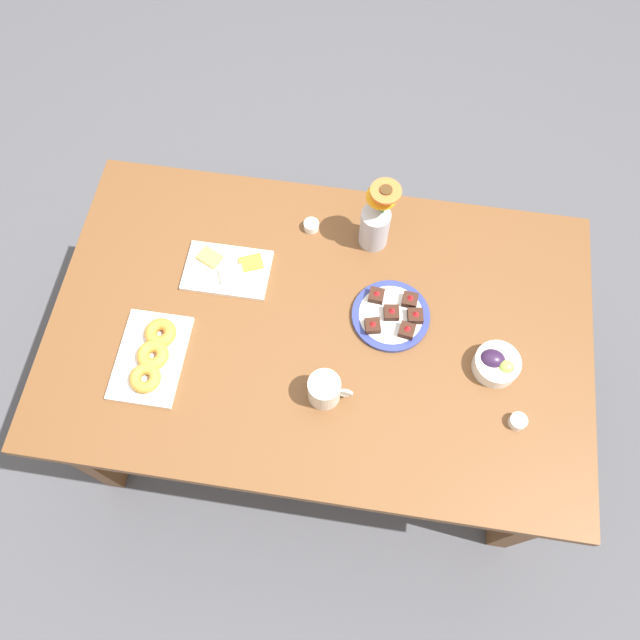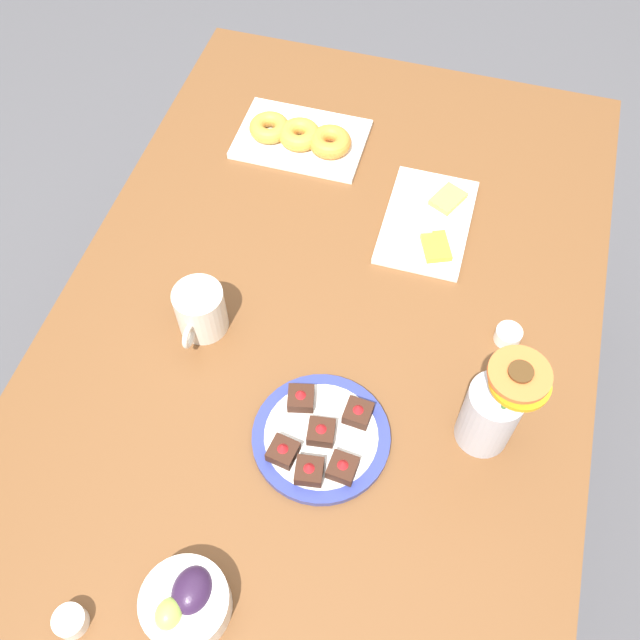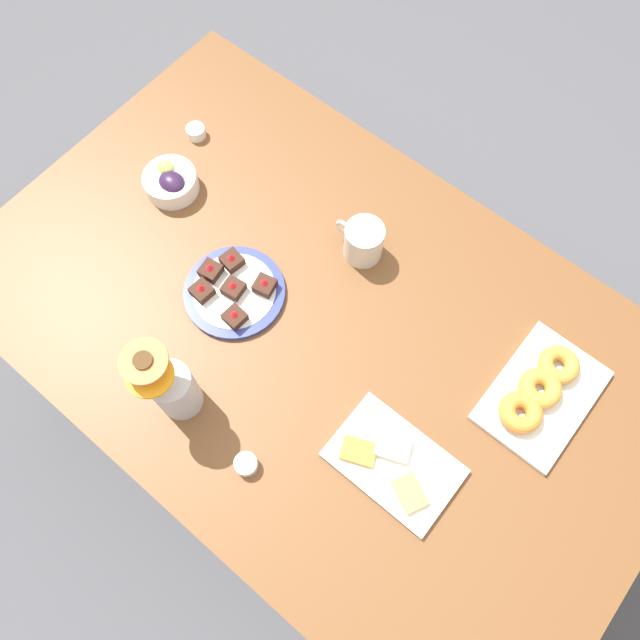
{
  "view_description": "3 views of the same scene",
  "coord_description": "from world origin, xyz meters",
  "px_view_note": "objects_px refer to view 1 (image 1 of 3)",
  "views": [
    {
      "loc": [
        0.11,
        -0.74,
        2.42
      ],
      "look_at": [
        0.0,
        0.0,
        0.78
      ],
      "focal_mm": 35.0,
      "sensor_mm": 36.0,
      "label": 1
    },
    {
      "loc": [
        0.66,
        0.19,
        1.86
      ],
      "look_at": [
        0.0,
        0.0,
        0.78
      ],
      "focal_mm": 40.0,
      "sensor_mm": 36.0,
      "label": 2
    },
    {
      "loc": [
        -0.33,
        0.4,
        2.04
      ],
      "look_at": [
        0.0,
        0.0,
        0.78
      ],
      "focal_mm": 35.0,
      "sensor_mm": 36.0,
      "label": 3
    }
  ],
  "objects_px": {
    "dining_table": "(320,337)",
    "coffee_mug": "(325,390)",
    "flower_vase": "(375,224)",
    "jam_cup_berry": "(311,225)",
    "jam_cup_honey": "(518,421)",
    "cheese_platter": "(228,270)",
    "dessert_plate": "(392,315)",
    "grape_bowl": "(496,364)",
    "croissant_platter": "(152,356)"
  },
  "relations": [
    {
      "from": "dining_table",
      "to": "coffee_mug",
      "type": "xyz_separation_m",
      "value": [
        0.04,
        -0.21,
        0.14
      ]
    },
    {
      "from": "dining_table",
      "to": "flower_vase",
      "type": "height_order",
      "value": "flower_vase"
    },
    {
      "from": "coffee_mug",
      "to": "jam_cup_berry",
      "type": "bearing_deg",
      "value": 102.74
    },
    {
      "from": "coffee_mug",
      "to": "jam_cup_honey",
      "type": "height_order",
      "value": "coffee_mug"
    },
    {
      "from": "flower_vase",
      "to": "cheese_platter",
      "type": "bearing_deg",
      "value": -157.41
    },
    {
      "from": "cheese_platter",
      "to": "jam_cup_honey",
      "type": "relative_size",
      "value": 5.42
    },
    {
      "from": "dessert_plate",
      "to": "flower_vase",
      "type": "relative_size",
      "value": 0.91
    },
    {
      "from": "grape_bowl",
      "to": "jam_cup_honey",
      "type": "distance_m",
      "value": 0.17
    },
    {
      "from": "jam_cup_honey",
      "to": "jam_cup_berry",
      "type": "relative_size",
      "value": 1.0
    },
    {
      "from": "dining_table",
      "to": "jam_cup_honey",
      "type": "relative_size",
      "value": 33.33
    },
    {
      "from": "jam_cup_honey",
      "to": "flower_vase",
      "type": "distance_m",
      "value": 0.7
    },
    {
      "from": "jam_cup_berry",
      "to": "dessert_plate",
      "type": "xyz_separation_m",
      "value": [
        0.28,
        -0.27,
        -0.0
      ]
    },
    {
      "from": "jam_cup_honey",
      "to": "dining_table",
      "type": "bearing_deg",
      "value": 160.15
    },
    {
      "from": "jam_cup_honey",
      "to": "dessert_plate",
      "type": "relative_size",
      "value": 0.21
    },
    {
      "from": "dessert_plate",
      "to": "croissant_platter",
      "type": "bearing_deg",
      "value": -160.62
    },
    {
      "from": "cheese_platter",
      "to": "flower_vase",
      "type": "xyz_separation_m",
      "value": [
        0.43,
        0.18,
        0.08
      ]
    },
    {
      "from": "grape_bowl",
      "to": "cheese_platter",
      "type": "xyz_separation_m",
      "value": [
        -0.82,
        0.2,
        -0.02
      ]
    },
    {
      "from": "cheese_platter",
      "to": "croissant_platter",
      "type": "relative_size",
      "value": 0.93
    },
    {
      "from": "croissant_platter",
      "to": "dining_table",
      "type": "bearing_deg",
      "value": 20.74
    },
    {
      "from": "dining_table",
      "to": "grape_bowl",
      "type": "xyz_separation_m",
      "value": [
        0.51,
        -0.06,
        0.12
      ]
    },
    {
      "from": "cheese_platter",
      "to": "jam_cup_honey",
      "type": "xyz_separation_m",
      "value": [
        0.89,
        -0.35,
        0.01
      ]
    },
    {
      "from": "jam_cup_berry",
      "to": "jam_cup_honey",
      "type": "bearing_deg",
      "value": -39.46
    },
    {
      "from": "jam_cup_honey",
      "to": "jam_cup_berry",
      "type": "bearing_deg",
      "value": 140.54
    },
    {
      "from": "croissant_platter",
      "to": "flower_vase",
      "type": "xyz_separation_m",
      "value": [
        0.58,
        0.49,
        0.07
      ]
    },
    {
      "from": "grape_bowl",
      "to": "jam_cup_berry",
      "type": "relative_size",
      "value": 2.71
    },
    {
      "from": "coffee_mug",
      "to": "dining_table",
      "type": "bearing_deg",
      "value": 102.02
    },
    {
      "from": "dining_table",
      "to": "dessert_plate",
      "type": "relative_size",
      "value": 6.89
    },
    {
      "from": "croissant_platter",
      "to": "jam_cup_honey",
      "type": "xyz_separation_m",
      "value": [
        1.04,
        -0.04,
        -0.0
      ]
    },
    {
      "from": "jam_cup_honey",
      "to": "jam_cup_berry",
      "type": "xyz_separation_m",
      "value": [
        -0.66,
        0.54,
        0.0
      ]
    },
    {
      "from": "cheese_platter",
      "to": "dessert_plate",
      "type": "height_order",
      "value": "dessert_plate"
    },
    {
      "from": "dining_table",
      "to": "jam_cup_berry",
      "type": "distance_m",
      "value": 0.36
    },
    {
      "from": "flower_vase",
      "to": "dining_table",
      "type": "bearing_deg",
      "value": -110.91
    },
    {
      "from": "grape_bowl",
      "to": "dining_table",
      "type": "bearing_deg",
      "value": 173.87
    },
    {
      "from": "grape_bowl",
      "to": "croissant_platter",
      "type": "xyz_separation_m",
      "value": [
        -0.97,
        -0.12,
        -0.01
      ]
    },
    {
      "from": "croissant_platter",
      "to": "flower_vase",
      "type": "bearing_deg",
      "value": 40.25
    },
    {
      "from": "coffee_mug",
      "to": "dessert_plate",
      "type": "relative_size",
      "value": 0.54
    },
    {
      "from": "jam_cup_honey",
      "to": "dessert_plate",
      "type": "height_order",
      "value": "dessert_plate"
    },
    {
      "from": "dining_table",
      "to": "grape_bowl",
      "type": "height_order",
      "value": "grape_bowl"
    },
    {
      "from": "cheese_platter",
      "to": "dessert_plate",
      "type": "relative_size",
      "value": 1.12
    },
    {
      "from": "flower_vase",
      "to": "grape_bowl",
      "type": "bearing_deg",
      "value": -43.67
    },
    {
      "from": "coffee_mug",
      "to": "cheese_platter",
      "type": "xyz_separation_m",
      "value": [
        -0.35,
        0.35,
        -0.04
      ]
    },
    {
      "from": "dining_table",
      "to": "coffee_mug",
      "type": "distance_m",
      "value": 0.25
    },
    {
      "from": "grape_bowl",
      "to": "cheese_platter",
      "type": "distance_m",
      "value": 0.84
    },
    {
      "from": "coffee_mug",
      "to": "jam_cup_honey",
      "type": "bearing_deg",
      "value": 0.1
    },
    {
      "from": "jam_cup_honey",
      "to": "dessert_plate",
      "type": "distance_m",
      "value": 0.46
    },
    {
      "from": "dining_table",
      "to": "flower_vase",
      "type": "relative_size",
      "value": 6.25
    },
    {
      "from": "croissant_platter",
      "to": "jam_cup_berry",
      "type": "relative_size",
      "value": 5.83
    },
    {
      "from": "croissant_platter",
      "to": "jam_cup_honey",
      "type": "relative_size",
      "value": 5.83
    },
    {
      "from": "dining_table",
      "to": "jam_cup_berry",
      "type": "xyz_separation_m",
      "value": [
        -0.08,
        0.33,
        0.1
      ]
    },
    {
      "from": "dining_table",
      "to": "jam_cup_honey",
      "type": "distance_m",
      "value": 0.63
    }
  ]
}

